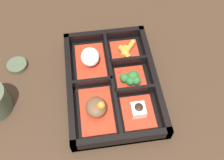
% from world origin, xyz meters
% --- Properties ---
extents(ground_plane, '(3.00, 3.00, 0.00)m').
position_xyz_m(ground_plane, '(0.00, 0.00, 0.00)').
color(ground_plane, '#382619').
extents(bento_base, '(0.32, 0.22, 0.01)m').
position_xyz_m(bento_base, '(0.00, 0.00, 0.01)').
color(bento_base, black).
rests_on(bento_base, ground_plane).
extents(bento_rim, '(0.32, 0.22, 0.04)m').
position_xyz_m(bento_rim, '(0.00, -0.00, 0.02)').
color(bento_rim, black).
rests_on(bento_rim, ground_plane).
extents(bowl_stew, '(0.12, 0.08, 0.05)m').
position_xyz_m(bowl_stew, '(-0.07, 0.05, 0.02)').
color(bowl_stew, '#B22D19').
rests_on(bowl_stew, bento_base).
extents(bowl_rice, '(0.12, 0.08, 0.05)m').
position_xyz_m(bowl_rice, '(0.07, 0.05, 0.03)').
color(bowl_rice, '#B22D19').
rests_on(bowl_rice, bento_base).
extents(bowl_tofu, '(0.09, 0.07, 0.03)m').
position_xyz_m(bowl_tofu, '(-0.09, -0.05, 0.02)').
color(bowl_tofu, '#B22D19').
rests_on(bowl_tofu, bento_base).
extents(bowl_greens, '(0.07, 0.07, 0.03)m').
position_xyz_m(bowl_greens, '(-0.00, -0.05, 0.02)').
color(bowl_greens, '#B22D19').
rests_on(bowl_greens, bento_base).
extents(bowl_carrots, '(0.07, 0.07, 0.02)m').
position_xyz_m(bowl_carrots, '(0.10, -0.05, 0.02)').
color(bowl_carrots, '#B22D19').
rests_on(bowl_carrots, bento_base).
extents(sauce_dish, '(0.05, 0.05, 0.01)m').
position_xyz_m(sauce_dish, '(0.09, 0.24, 0.01)').
color(sauce_dish, '#424C38').
rests_on(sauce_dish, ground_plane).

